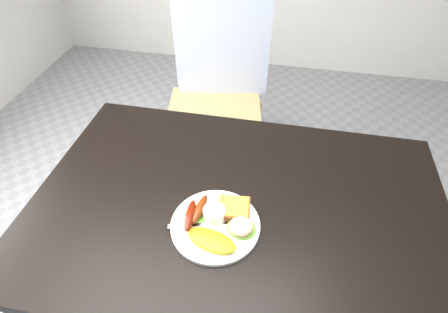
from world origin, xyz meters
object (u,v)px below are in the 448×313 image
Objects in this scene: dining_table at (238,208)px; dining_chair at (214,118)px; person at (276,98)px; plate at (215,225)px.

dining_table reaches higher than dining_chair.
person is (0.06, 0.63, -0.02)m from dining_table.
person is at bearing 81.63° from plate.
person is 0.73m from plate.
dining_table is at bearing -81.80° from dining_chair.
dining_table is at bearing 59.85° from person.
dining_table is 0.86m from dining_chair.
dining_chair is at bearing 103.08° from plate.
plate is (-0.05, -0.09, 0.03)m from dining_table.
person is at bearing 84.59° from dining_table.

